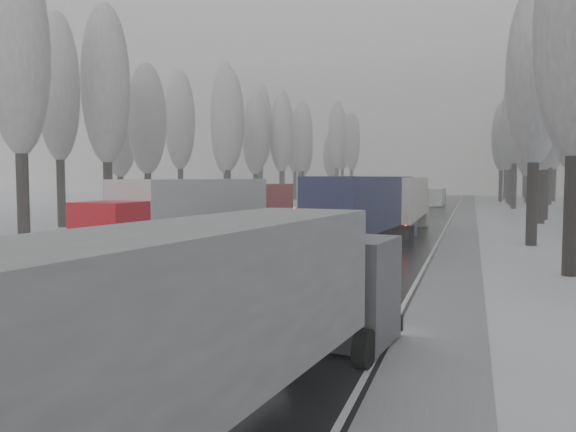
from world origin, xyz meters
The scene contains 53 objects.
ground centered at (0.00, 0.00, 0.00)m, with size 260.00×260.00×0.00m, color white.
carriageway_right centered at (5.25, 30.00, 0.01)m, with size 7.50×200.00×0.03m, color black.
carriageway_left centered at (-5.25, 30.00, 0.01)m, with size 7.50×200.00×0.03m, color black.
median_slush centered at (0.00, 30.00, 0.02)m, with size 3.00×200.00×0.04m, color #95979C.
shoulder_right centered at (10.20, 30.00, 0.02)m, with size 2.40×200.00×0.04m, color #95979C.
shoulder_left centered at (-10.20, 30.00, 0.02)m, with size 2.40×200.00×0.04m, color #95979C.
median_guardrail centered at (0.00, 29.99, 0.60)m, with size 0.12×200.00×0.76m.
tree_18 centered at (14.51, 27.03, 10.70)m, with size 3.60×3.60×16.58m.
tree_20 centered at (17.90, 35.17, 10.14)m, with size 3.60×3.60×15.71m.
tree_22 centered at (17.02, 45.60, 10.24)m, with size 3.60×3.60×15.86m.
tree_24 centered at (17.90, 51.02, 13.19)m, with size 3.60×3.60×20.49m.
tree_26 centered at (17.56, 61.27, 12.10)m, with size 3.60×3.60×18.78m.
tree_28 centered at (16.34, 71.95, 12.64)m, with size 3.60×3.60×19.62m.
tree_29 centered at (23.71, 75.95, 11.67)m, with size 3.60×3.60×18.11m.
tree_30 centered at (16.56, 81.70, 11.52)m, with size 3.60×3.60×17.86m.
tree_31 centered at (22.48, 85.70, 11.97)m, with size 3.60×3.60×18.58m.
tree_32 centered at (16.63, 89.21, 11.18)m, with size 3.60×3.60×17.33m.
tree_33 centered at (19.77, 93.21, 9.26)m, with size 3.60×3.60×14.33m.
tree_34 centered at (15.73, 96.32, 11.37)m, with size 3.60×3.60×17.63m.
tree_35 centered at (24.94, 100.32, 11.77)m, with size 3.60×3.60×18.25m.
tree_36 centered at (17.04, 106.16, 13.02)m, with size 3.60×3.60×20.23m.
tree_37 centered at (24.02, 110.16, 10.56)m, with size 3.60×3.60×16.37m.
tree_38 centered at (18.73, 116.73, 11.59)m, with size 3.60×3.60×17.97m.
tree_39 centered at (21.55, 120.73, 10.45)m, with size 3.60×3.60×16.19m.
tree_56 centered at (-14.71, 15.70, 11.68)m, with size 3.60×3.60×18.12m.
tree_58 centered at (-15.13, 24.57, 11.10)m, with size 3.60×3.60×17.21m.
tree_59 centered at (-22.80, 28.57, 11.87)m, with size 3.60×3.60×18.41m.
tree_60 centered at (-17.75, 34.20, 9.59)m, with size 3.60×3.60×14.84m.
tree_61 centered at (-23.52, 38.20, 9.02)m, with size 3.60×3.60×13.95m.
tree_62 centered at (-13.94, 43.73, 10.36)m, with size 3.60×3.60×16.04m.
tree_63 centered at (-21.85, 47.73, 10.89)m, with size 3.60×3.60×16.88m.
tree_64 centered at (-18.26, 52.71, 9.96)m, with size 3.60×3.60×15.42m.
tree_65 centered at (-20.05, 56.71, 12.55)m, with size 3.60×3.60×19.48m.
tree_66 centered at (-18.16, 62.35, 9.84)m, with size 3.60×3.60×15.23m.
tree_67 centered at (-19.54, 66.35, 11.03)m, with size 3.60×3.60×17.09m.
tree_68 centered at (-16.58, 69.11, 10.75)m, with size 3.60×3.60×16.65m.
tree_69 centered at (-21.42, 73.11, 12.46)m, with size 3.60×3.60×19.35m.
tree_70 centered at (-16.33, 79.19, 11.03)m, with size 3.60×3.60×17.09m.
tree_71 centered at (-21.09, 83.19, 12.63)m, with size 3.60×3.60×19.61m.
tree_72 centered at (-18.93, 88.54, 9.76)m, with size 3.60×3.60×15.11m.
tree_73 centered at (-21.82, 92.54, 11.11)m, with size 3.60×3.60×17.22m.
tree_74 centered at (-15.07, 99.33, 12.67)m, with size 3.60×3.60×19.68m.
tree_75 centered at (-24.20, 103.33, 11.99)m, with size 3.60×3.60×18.60m.
tree_76 centered at (-14.05, 108.72, 11.95)m, with size 3.60×3.60×18.55m.
tree_77 centered at (-19.66, 112.72, 9.26)m, with size 3.60×3.60×14.32m.
tree_78 centered at (-17.56, 115.31, 12.59)m, with size 3.60×3.60×19.55m.
tree_79 centered at (-20.33, 119.31, 11.01)m, with size 3.60×3.60×17.07m.
truck_grey_tarp centered at (7.09, -4.06, 2.11)m, with size 3.97×14.21×3.61m.
truck_blue_box centered at (5.22, 21.53, 2.54)m, with size 4.16×17.10×4.35m.
truck_cream_box centered at (6.00, 31.62, 2.51)m, with size 2.67×16.76×4.29m.
box_truck_distant centered at (5.84, 74.61, 1.39)m, with size 2.52×7.39×2.73m.
truck_red_white centered at (-3.94, 16.46, 2.45)m, with size 3.32×16.47×4.20m.
truck_red_red centered at (-7.72, 34.25, 2.15)m, with size 3.95×14.50×3.69m.
Camera 1 is at (10.90, -11.27, 4.29)m, focal length 35.00 mm.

